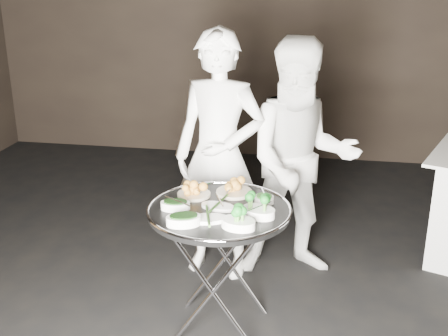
% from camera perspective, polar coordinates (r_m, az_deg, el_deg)
% --- Properties ---
extents(wall_back, '(6.00, 0.05, 3.00)m').
position_cam_1_polar(wall_back, '(6.07, 4.44, 14.98)').
color(wall_back, black).
rests_on(wall_back, floor).
extents(tray_stand, '(0.51, 0.43, 0.75)m').
position_cam_1_polar(tray_stand, '(3.19, -0.47, -9.87)').
color(tray_stand, silver).
rests_on(tray_stand, floor).
extents(serving_tray, '(0.79, 0.79, 0.04)m').
position_cam_1_polar(serving_tray, '(3.04, -0.49, -4.32)').
color(serving_tray, black).
rests_on(serving_tray, tray_stand).
extents(potato_plate_a, '(0.19, 0.19, 0.07)m').
position_cam_1_polar(potato_plate_a, '(3.19, -3.08, -2.34)').
color(potato_plate_a, beige).
rests_on(potato_plate_a, serving_tray).
extents(potato_plate_b, '(0.21, 0.21, 0.08)m').
position_cam_1_polar(potato_plate_b, '(3.22, 1.04, -2.08)').
color(potato_plate_b, beige).
rests_on(potato_plate_b, serving_tray).
extents(greens_bowl, '(0.11, 0.11, 0.06)m').
position_cam_1_polar(greens_bowl, '(3.10, 4.10, -3.09)').
color(greens_bowl, white).
rests_on(greens_bowl, serving_tray).
extents(asparagus_plate_a, '(0.21, 0.14, 0.04)m').
position_cam_1_polar(asparagus_plate_a, '(3.03, -0.62, -3.82)').
color(asparagus_plate_a, white).
rests_on(asparagus_plate_a, serving_tray).
extents(asparagus_plate_b, '(0.22, 0.16, 0.04)m').
position_cam_1_polar(asparagus_plate_b, '(2.89, -1.65, -5.05)').
color(asparagus_plate_b, white).
rests_on(asparagus_plate_b, serving_tray).
extents(spinach_bowl_a, '(0.17, 0.12, 0.07)m').
position_cam_1_polar(spinach_bowl_a, '(3.03, -4.96, -3.68)').
color(spinach_bowl_a, white).
rests_on(spinach_bowl_a, serving_tray).
extents(spinach_bowl_b, '(0.21, 0.17, 0.07)m').
position_cam_1_polar(spinach_bowl_b, '(2.85, -4.13, -5.15)').
color(spinach_bowl_b, white).
rests_on(spinach_bowl_b, serving_tray).
extents(broccoli_bowl_a, '(0.21, 0.18, 0.08)m').
position_cam_1_polar(broccoli_bowl_a, '(2.94, 3.51, -4.31)').
color(broccoli_bowl_a, white).
rests_on(broccoli_bowl_a, serving_tray).
extents(broccoli_bowl_b, '(0.20, 0.17, 0.07)m').
position_cam_1_polar(broccoli_bowl_b, '(2.81, 1.47, -5.47)').
color(broccoli_bowl_b, white).
rests_on(broccoli_bowl_b, serving_tray).
extents(serving_utensils, '(0.58, 0.43, 0.01)m').
position_cam_1_polar(serving_utensils, '(3.08, 0.04, -2.81)').
color(serving_utensils, silver).
rests_on(serving_utensils, serving_tray).
extents(waiter_left, '(0.66, 0.48, 1.66)m').
position_cam_1_polar(waiter_left, '(3.67, -0.51, 1.16)').
color(waiter_left, white).
rests_on(waiter_left, floor).
extents(waiter_right, '(0.90, 0.77, 1.61)m').
position_cam_1_polar(waiter_right, '(3.70, 7.80, 0.72)').
color(waiter_right, white).
rests_on(waiter_right, floor).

